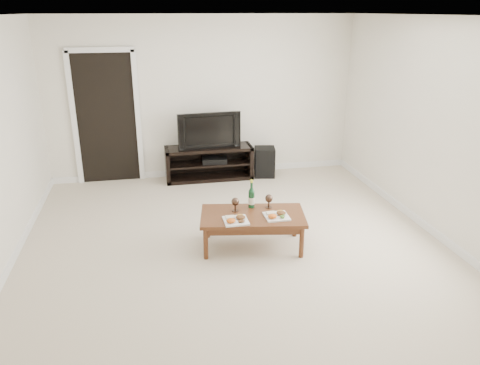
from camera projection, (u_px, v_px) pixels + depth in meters
The scene contains 14 objects.
floor at pixel (236, 249), 5.53m from camera, with size 5.50×5.50×0.00m, color beige.
back_wall at pixel (203, 98), 7.62m from camera, with size 5.00×0.04×2.60m, color silver.
ceiling at pixel (235, 13), 4.62m from camera, with size 5.00×5.50×0.04m, color white.
doorway at pixel (107, 119), 7.40m from camera, with size 0.90×0.02×2.05m, color black.
media_console at pixel (209, 163), 7.73m from camera, with size 1.42×0.45×0.55m, color black.
television at pixel (208, 129), 7.54m from camera, with size 1.02×0.13×0.59m, color black.
av_receiver at pixel (215, 160), 7.72m from camera, with size 0.40×0.30×0.08m, color black.
subwoofer at pixel (265, 162), 7.88m from camera, with size 0.33×0.33×0.49m, color black.
coffee_table at pixel (253, 231), 5.50m from camera, with size 1.20×0.66×0.42m, color #562C18.
plate_left at pixel (236, 219), 5.24m from camera, with size 0.27×0.27×0.07m, color white.
plate_right at pixel (277, 214), 5.35m from camera, with size 0.27×0.27×0.07m, color white.
wine_bottle at pixel (252, 194), 5.56m from camera, with size 0.07×0.07×0.35m, color #0F371B.
goblet_left at pixel (235, 204), 5.49m from camera, with size 0.09×0.09×0.17m, color #3D2B21, non-canonical shape.
goblet_right at pixel (269, 201), 5.58m from camera, with size 0.09×0.09×0.17m, color #3D2B21, non-canonical shape.
Camera 1 is at (-0.92, -4.83, 2.65)m, focal length 35.00 mm.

